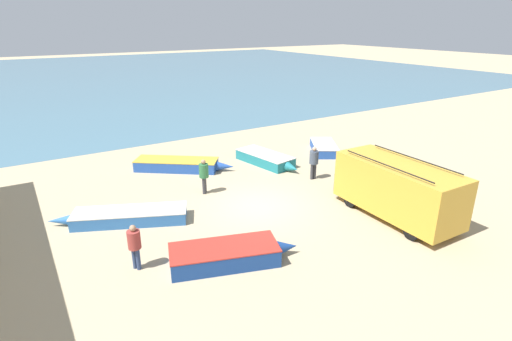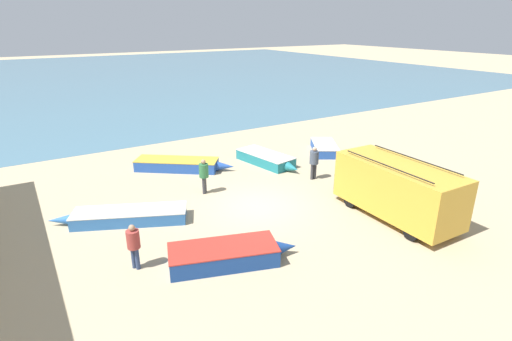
% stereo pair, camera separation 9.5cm
% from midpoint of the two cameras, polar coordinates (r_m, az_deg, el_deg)
% --- Properties ---
extents(ground_plane, '(200.00, 200.00, 0.00)m').
position_cam_midpoint_polar(ground_plane, '(18.12, 0.23, -5.09)').
color(ground_plane, tan).
extents(sea_water, '(120.00, 80.00, 0.01)m').
position_cam_midpoint_polar(sea_water, '(66.85, -24.85, 11.94)').
color(sea_water, '#477084').
rests_on(sea_water, ground_plane).
extents(parked_van, '(2.28, 5.54, 2.51)m').
position_cam_midpoint_polar(parked_van, '(17.66, 19.32, -2.39)').
color(parked_van, gold).
rests_on(parked_van, ground_plane).
extents(fishing_rowboat_0, '(5.44, 3.10, 0.53)m').
position_cam_midpoint_polar(fishing_rowboat_0, '(17.48, -18.25, -6.23)').
color(fishing_rowboat_0, '#2D66AD').
rests_on(fishing_rowboat_0, ground_plane).
extents(fishing_rowboat_1, '(2.11, 4.50, 0.61)m').
position_cam_midpoint_polar(fishing_rowboat_1, '(23.32, 1.41, 1.67)').
color(fishing_rowboat_1, '#1E757F').
rests_on(fishing_rowboat_1, ground_plane).
extents(fishing_rowboat_2, '(4.58, 2.56, 0.65)m').
position_cam_midpoint_polar(fishing_rowboat_2, '(14.04, -4.10, -11.85)').
color(fishing_rowboat_2, navy).
rests_on(fishing_rowboat_2, ground_plane).
extents(fishing_rowboat_3, '(4.98, 4.12, 0.61)m').
position_cam_midpoint_polar(fishing_rowboat_3, '(22.78, -10.93, 0.83)').
color(fishing_rowboat_3, '#234CA3').
rests_on(fishing_rowboat_3, ground_plane).
extents(fishing_rowboat_4, '(2.80, 3.64, 0.56)m').
position_cam_midpoint_polar(fishing_rowboat_4, '(25.96, 9.54, 3.31)').
color(fishing_rowboat_4, '#234CA3').
rests_on(fishing_rowboat_4, ground_plane).
extents(fisherman_0, '(0.43, 0.43, 1.64)m').
position_cam_midpoint_polar(fisherman_0, '(13.96, -17.17, -9.87)').
color(fisherman_0, navy).
rests_on(fisherman_0, ground_plane).
extents(fisherman_1, '(0.45, 0.45, 1.72)m').
position_cam_midpoint_polar(fisherman_1, '(19.22, -7.60, -0.39)').
color(fisherman_1, '#38383D').
rests_on(fisherman_1, ground_plane).
extents(fisherman_2, '(0.47, 0.47, 1.78)m').
position_cam_midpoint_polar(fisherman_2, '(21.01, 8.14, 1.51)').
color(fisherman_2, '#38383D').
rests_on(fisherman_2, ground_plane).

